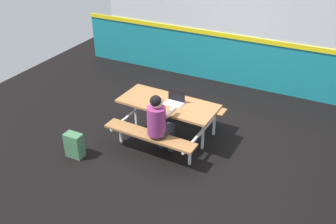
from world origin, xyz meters
TOP-DOWN VIEW (x-y plane):
  - ground_plane at (0.00, 0.00)m, footprint 10.00×10.00m
  - accent_backdrop at (0.00, 2.75)m, footprint 8.00×0.14m
  - picnic_table_main at (-0.41, 0.00)m, footprint 1.76×1.61m
  - student_nearer at (-0.29, -0.56)m, footprint 0.37×0.53m
  - laptop_silver at (-0.30, 0.03)m, footprint 0.33×0.23m
  - backpack_dark at (-1.58, -1.19)m, footprint 0.30×0.22m

SIDE VIEW (x-z plane):
  - ground_plane at x=0.00m, z-range -0.02..0.00m
  - backpack_dark at x=-1.58m, z-range 0.00..0.44m
  - picnic_table_main at x=-0.41m, z-range 0.20..0.94m
  - student_nearer at x=-0.29m, z-range 0.10..1.31m
  - laptop_silver at x=-0.30m, z-range 0.67..0.90m
  - accent_backdrop at x=0.00m, z-range -0.05..2.55m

